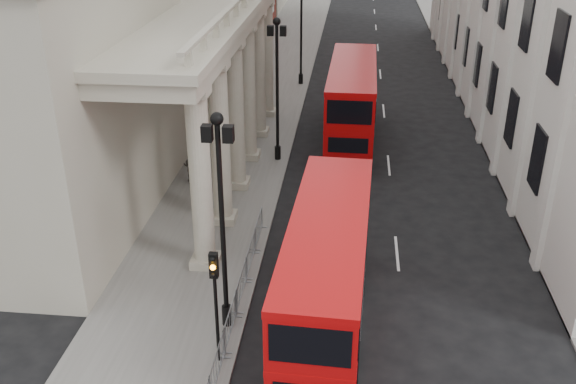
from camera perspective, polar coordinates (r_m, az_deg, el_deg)
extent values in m
cube|color=slate|center=(48.02, -2.36, 7.64)|extent=(6.00, 140.00, 0.12)
cube|color=slate|center=(48.56, 17.43, 6.67)|extent=(3.00, 140.00, 0.12)
cube|color=slate|center=(47.70, 1.18, 7.54)|extent=(0.20, 140.00, 0.14)
cube|color=#A6A08C|center=(37.16, -16.99, 10.65)|extent=(9.00, 28.00, 12.00)
cylinder|color=black|center=(24.40, -5.46, -10.83)|extent=(0.36, 0.36, 0.80)
cylinder|color=black|center=(22.45, -5.84, -3.44)|extent=(0.18, 0.18, 8.00)
sphere|color=black|center=(20.76, -6.34, 6.48)|extent=(0.44, 0.44, 0.44)
cube|color=black|center=(20.86, -5.33, 5.16)|extent=(0.35, 0.35, 0.55)
cube|color=black|center=(21.01, -7.21, 5.21)|extent=(0.35, 0.35, 0.55)
cylinder|color=black|center=(38.26, -0.92, 3.53)|extent=(0.36, 0.36, 0.80)
cylinder|color=black|center=(37.04, -0.96, 8.68)|extent=(0.18, 0.18, 8.00)
sphere|color=black|center=(36.05, -1.01, 14.92)|extent=(0.44, 0.44, 0.44)
cube|color=black|center=(36.10, -0.44, 14.13)|extent=(0.35, 0.35, 0.55)
cube|color=black|center=(36.19, -1.57, 14.15)|extent=(0.35, 0.35, 0.55)
cylinder|color=black|center=(53.33, 1.14, 10.03)|extent=(0.36, 0.36, 0.80)
cylinder|color=black|center=(52.46, 1.18, 13.82)|extent=(0.18, 0.18, 8.00)
cylinder|color=black|center=(22.05, -6.34, -11.21)|extent=(0.12, 0.12, 3.40)
cube|color=black|center=(20.83, -6.62, -6.49)|extent=(0.28, 0.22, 0.90)
sphere|color=black|center=(20.56, -6.74, -5.97)|extent=(0.18, 0.18, 0.18)
sphere|color=orange|center=(20.72, -6.70, -6.68)|extent=(0.18, 0.18, 0.18)
sphere|color=black|center=(20.88, -6.66, -7.37)|extent=(0.18, 0.18, 0.18)
cube|color=gray|center=(22.02, -6.31, -15.11)|extent=(0.50, 2.30, 1.10)
cube|color=gray|center=(23.80, -5.15, -11.44)|extent=(0.50, 2.30, 1.10)
cube|color=gray|center=(25.67, -4.17, -8.29)|extent=(0.50, 2.30, 1.10)
cube|color=gray|center=(27.62, -3.35, -5.58)|extent=(0.50, 2.30, 1.10)
cube|color=gray|center=(29.62, -2.64, -3.22)|extent=(0.50, 2.30, 1.10)
cube|color=#BC080A|center=(23.60, 3.43, -9.54)|extent=(3.06, 11.00, 2.08)
cube|color=#BC080A|center=(22.42, 3.57, -5.05)|extent=(3.06, 11.00, 1.82)
cube|color=#BC080A|center=(21.91, 3.65, -2.72)|extent=(3.10, 11.04, 0.26)
cube|color=black|center=(24.33, 3.35, -11.89)|extent=(3.08, 11.00, 0.36)
cube|color=black|center=(23.45, 3.44, -9.03)|extent=(3.03, 8.93, 1.04)
cube|color=black|center=(22.37, 3.58, -4.83)|extent=(3.09, 10.38, 1.14)
cylinder|color=black|center=(26.28, 1.33, -7.73)|extent=(0.38, 1.05, 1.04)
cylinder|color=black|center=(26.15, 6.48, -8.10)|extent=(0.38, 1.05, 1.04)
cube|color=#AA0709|center=(40.98, 5.61, 6.39)|extent=(2.93, 11.60, 2.20)
cube|color=#AA0709|center=(40.28, 5.75, 9.46)|extent=(2.93, 11.60, 1.93)
cube|color=#AA0709|center=(39.99, 5.82, 10.97)|extent=(2.97, 11.64, 0.28)
cube|color=black|center=(41.43, 5.53, 4.71)|extent=(2.95, 11.60, 0.39)
cube|color=black|center=(40.89, 5.63, 6.76)|extent=(2.96, 9.40, 1.10)
cube|color=black|center=(40.25, 5.76, 9.61)|extent=(2.98, 10.94, 1.21)
cube|color=white|center=(35.89, 5.27, 2.19)|extent=(2.31, 0.10, 0.50)
cube|color=yellow|center=(36.03, 5.25, 1.66)|extent=(0.61, 0.05, 0.14)
cylinder|color=black|center=(37.61, 3.46, 3.12)|extent=(0.37, 1.11, 1.10)
cylinder|color=black|center=(37.57, 7.26, 2.93)|extent=(0.37, 1.11, 1.10)
cylinder|color=black|center=(43.87, 4.04, 6.48)|extent=(0.37, 1.11, 1.10)
cylinder|color=black|center=(43.83, 7.30, 6.32)|extent=(0.37, 1.11, 1.10)
imported|color=black|center=(36.16, -5.56, 2.72)|extent=(0.63, 0.45, 1.61)
imported|color=black|center=(35.55, -8.60, 2.31)|extent=(0.93, 0.75, 1.81)
imported|color=black|center=(42.08, -3.56, 6.25)|extent=(0.92, 0.70, 1.69)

